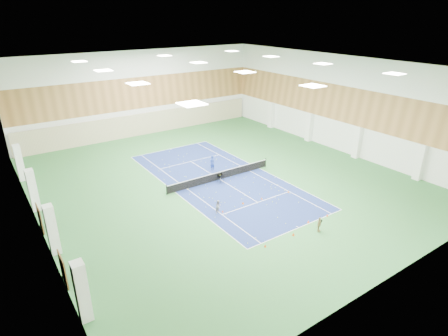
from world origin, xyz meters
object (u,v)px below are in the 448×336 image
object	(u,v)px
child_apron	(319,224)
coach	(212,163)
tennis_net	(220,175)
ball_cart	(221,178)
child_court	(219,207)

from	to	relation	value
child_apron	coach	bearing A→B (deg)	68.04
child_apron	tennis_net	bearing A→B (deg)	71.39
child_apron	ball_cart	xyz separation A→B (m)	(-1.30, 12.60, -0.18)
tennis_net	ball_cart	size ratio (longest dim) A/B	13.33
child_court	ball_cart	xyz separation A→B (m)	(3.78, 5.29, -0.13)
coach	child_court	xyz separation A→B (m)	(-4.89, -8.66, -0.27)
tennis_net	child_court	xyz separation A→B (m)	(-4.15, -5.89, 0.06)
child_court	child_apron	size ratio (longest dim) A/B	0.93
child_apron	child_court	bearing A→B (deg)	102.13
child_court	tennis_net	bearing A→B (deg)	38.88
tennis_net	child_apron	xyz separation A→B (m)	(0.94, -13.20, 0.11)
tennis_net	coach	distance (m)	2.89
coach	child_court	bearing A→B (deg)	47.09
tennis_net	child_court	world-z (taller)	child_court
child_court	ball_cart	size ratio (longest dim) A/B	1.28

